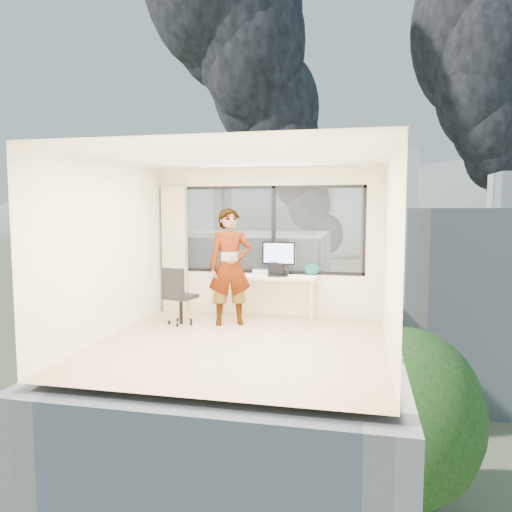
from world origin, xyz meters
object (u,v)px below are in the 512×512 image
(chair, at_px, (181,295))
(monitor, at_px, (279,258))
(game_console, at_px, (261,271))
(handbag, at_px, (312,269))
(desk, at_px, (264,297))
(laptop, at_px, (277,270))
(person, at_px, (230,267))

(chair, distance_m, monitor, 1.79)
(game_console, height_order, handbag, handbag)
(chair, height_order, handbag, chair)
(desk, xyz_separation_m, game_console, (-0.11, 0.25, 0.41))
(game_console, relative_size, handbag, 1.04)
(chair, bearing_deg, game_console, 55.30)
(chair, bearing_deg, laptop, 39.78)
(monitor, xyz_separation_m, game_console, (-0.34, 0.14, -0.26))
(monitor, distance_m, handbag, 0.61)
(laptop, distance_m, handbag, 0.63)
(desk, distance_m, chair, 1.45)
(game_console, xyz_separation_m, handbag, (0.91, -0.00, 0.07))
(person, relative_size, handbag, 6.87)
(desk, relative_size, chair, 1.86)
(desk, height_order, chair, chair)
(desk, relative_size, monitor, 3.03)
(desk, distance_m, game_console, 0.49)
(person, bearing_deg, desk, 27.84)
(handbag, bearing_deg, game_console, 167.50)
(chair, bearing_deg, desk, 44.83)
(chair, height_order, monitor, monitor)
(desk, distance_m, monitor, 0.72)
(desk, xyz_separation_m, laptop, (0.23, -0.03, 0.48))
(game_console, bearing_deg, chair, -146.05)
(monitor, height_order, laptop, monitor)
(laptop, bearing_deg, chair, -163.60)
(chair, distance_m, laptop, 1.68)
(person, xyz_separation_m, game_console, (0.35, 0.79, -0.17))
(game_console, bearing_deg, person, -120.09)
(person, height_order, monitor, person)
(desk, height_order, laptop, laptop)
(desk, relative_size, person, 0.94)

